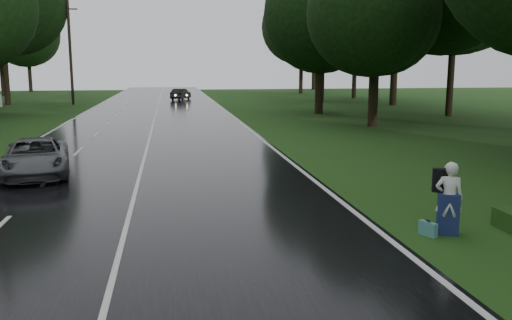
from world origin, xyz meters
The scene contains 12 objects.
ground centered at (0.00, 0.00, 0.00)m, with size 160.00×160.00×0.00m, color #1E4314.
road centered at (0.00, 20.00, 0.02)m, with size 12.00×140.00×0.04m, color black.
lane_center centered at (0.00, 20.00, 0.04)m, with size 0.12×140.00×0.01m, color silver.
grey_car centered at (-3.55, 8.59, 0.69)m, with size 2.14×4.65×1.29m, color #545659.
far_car centered at (2.40, 51.69, 0.67)m, with size 1.33×3.80×1.25m, color black.
hitchhiker centered at (7.31, 0.24, 0.79)m, with size 0.73×0.70×1.69m.
suitcase centered at (6.82, 0.19, 0.16)m, with size 0.13×0.46×0.33m, color teal.
utility_pole_far centered at (-8.50, 45.85, 0.00)m, with size 1.80×0.28×10.40m, color black, non-canonical shape.
tree_left_f centered at (-14.82, 46.23, 0.00)m, with size 11.74×11.74×18.35m, color black, non-canonical shape.
tree_right_d centered at (13.94, 21.99, 0.00)m, with size 7.84×7.84×12.25m, color black, non-canonical shape.
tree_right_e centered at (13.11, 31.65, 0.00)m, with size 8.40×8.40×13.12m, color black, non-canonical shape.
tree_right_f centered at (17.52, 46.26, 0.00)m, with size 9.42×9.42×14.72m, color black, non-canonical shape.
Camera 1 is at (1.10, -10.79, 3.80)m, focal length 37.71 mm.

